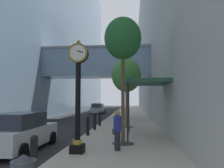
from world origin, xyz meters
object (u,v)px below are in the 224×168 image
street_clock (78,90)px  bollard_third (78,131)px  bollard_fourth (88,125)px  car_silver_mid (98,109)px  car_white_far (21,132)px  pedestrian_walking (117,129)px  street_tree_near (123,40)px  bollard_fifth (95,121)px  street_tree_mid_near (126,75)px  bollard_nearest (34,156)px  car_grey_near (97,107)px  bollard_sixth (100,118)px

street_clock → bollard_third: size_ratio=3.94×
bollard_fourth → car_silver_mid: size_ratio=0.28×
car_white_far → pedestrian_walking: bearing=-2.3°
bollard_fourth → street_tree_near: size_ratio=0.19×
bollard_fourth → bollard_fifth: bearing=90.0°
street_tree_mid_near → bollard_third: bearing=-108.7°
street_tree_near → car_white_far: 6.62m
bollard_third → street_tree_near: bearing=2.6°
street_clock → bollard_third: (-0.47, 1.93, -1.96)m
bollard_nearest → street_tree_mid_near: street_tree_mid_near is taller
bollard_third → car_grey_near: 31.66m
bollard_sixth → car_white_far: car_white_far is taller
street_tree_mid_near → pedestrian_walking: street_tree_mid_near is taller
bollard_fifth → street_tree_near: 7.06m
bollard_fifth → pedestrian_walking: size_ratio=0.69×
street_clock → car_silver_mid: (-3.41, 26.89, -1.93)m
pedestrian_walking → car_silver_mid: pedestrian_walking is taller
bollard_third → car_white_far: (-2.37, -1.18, 0.07)m
bollard_fifth → car_silver_mid: car_silver_mid is taller
street_clock → bollard_nearest: bearing=-98.8°
bollard_fourth → street_tree_mid_near: street_tree_mid_near is taller
bollard_sixth → car_white_far: bearing=-105.4°
street_tree_near → car_white_far: size_ratio=1.43×
bollard_fifth → street_tree_mid_near: (2.26, 1.72, 3.50)m
car_white_far → bollard_fourth: bearing=57.0°
street_tree_near → pedestrian_walking: bearing=-97.2°
bollard_third → street_tree_mid_near: 7.86m
bollard_nearest → street_tree_mid_near: 12.33m
street_tree_near → car_silver_mid: 25.81m
street_tree_near → bollard_fourth: bearing=133.7°
bollard_nearest → bollard_fourth: same height
bollard_third → street_tree_near: 5.14m
pedestrian_walking → car_white_far: (-4.45, 0.18, -0.22)m
bollard_third → bollard_sixth: 7.41m
bollard_sixth → car_silver_mid: size_ratio=0.28×
car_grey_near → car_silver_mid: (1.10, -6.44, -0.00)m
street_clock → bollard_fifth: (-0.47, 6.87, -1.96)m
bollard_fifth → street_tree_mid_near: 4.51m
bollard_fourth → bollard_third: bearing=-90.0°
bollard_nearest → car_silver_mid: bearing=95.6°
bollard_third → bollard_fourth: same height
bollard_third → car_grey_near: bearing=97.3°
street_clock → bollard_sixth: street_clock is taller
bollard_fourth → street_tree_near: 5.66m
bollard_nearest → car_white_far: bearing=122.3°
car_silver_mid → car_white_far: (0.57, -26.14, 0.03)m
bollard_sixth → bollard_fourth: bearing=-90.0°
pedestrian_walking → car_grey_near: (-6.12, 32.77, -0.25)m
street_tree_near → bollard_third: bearing=-177.4°
bollard_fourth → street_tree_mid_near: bearing=61.7°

